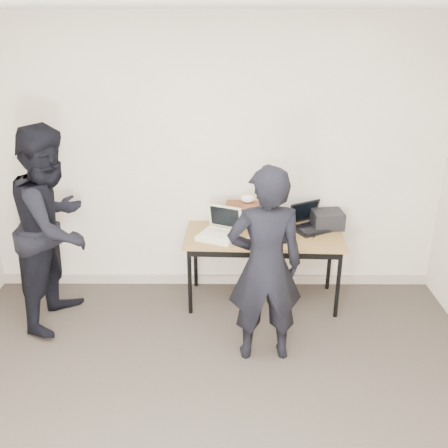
{
  "coord_description": "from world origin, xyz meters",
  "views": [
    {
      "loc": [
        0.12,
        -2.44,
        2.64
      ],
      "look_at": [
        0.1,
        1.6,
        0.95
      ],
      "focal_mm": 40.0,
      "sensor_mm": 36.0,
      "label": 1
    }
  ],
  "objects_px": {
    "desk": "(264,241)",
    "equipment_box": "(327,219)",
    "laptop_center": "(272,229)",
    "laptop_beige": "(220,231)",
    "person_typist": "(265,266)",
    "person_observer": "(54,227)",
    "leather_satchel": "(244,214)",
    "laptop_right": "(309,223)"
  },
  "relations": [
    {
      "from": "desk",
      "to": "equipment_box",
      "type": "distance_m",
      "value": 0.67
    },
    {
      "from": "desk",
      "to": "laptop_right",
      "type": "relative_size",
      "value": 3.3
    },
    {
      "from": "laptop_center",
      "to": "laptop_right",
      "type": "distance_m",
      "value": 0.4
    },
    {
      "from": "laptop_beige",
      "to": "person_observer",
      "type": "height_order",
      "value": "person_observer"
    },
    {
      "from": "leather_satchel",
      "to": "person_observer",
      "type": "xyz_separation_m",
      "value": [
        -1.7,
        -0.51,
        0.07
      ]
    },
    {
      "from": "person_typist",
      "to": "person_observer",
      "type": "height_order",
      "value": "person_observer"
    },
    {
      "from": "leather_satchel",
      "to": "equipment_box",
      "type": "xyz_separation_m",
      "value": [
        0.81,
        -0.04,
        -0.04
      ]
    },
    {
      "from": "laptop_beige",
      "to": "person_typist",
      "type": "relative_size",
      "value": 0.27
    },
    {
      "from": "desk",
      "to": "leather_satchel",
      "type": "bearing_deg",
      "value": 130.71
    },
    {
      "from": "desk",
      "to": "laptop_beige",
      "type": "distance_m",
      "value": 0.44
    },
    {
      "from": "laptop_center",
      "to": "person_typist",
      "type": "bearing_deg",
      "value": -84.81
    },
    {
      "from": "laptop_beige",
      "to": "laptop_center",
      "type": "relative_size",
      "value": 1.15
    },
    {
      "from": "leather_satchel",
      "to": "equipment_box",
      "type": "height_order",
      "value": "leather_satchel"
    },
    {
      "from": "laptop_center",
      "to": "equipment_box",
      "type": "xyz_separation_m",
      "value": [
        0.55,
        0.18,
        0.03
      ]
    },
    {
      "from": "desk",
      "to": "laptop_center",
      "type": "distance_m",
      "value": 0.14
    },
    {
      "from": "desk",
      "to": "laptop_beige",
      "type": "bearing_deg",
      "value": -172.18
    },
    {
      "from": "laptop_right",
      "to": "leather_satchel",
      "type": "height_order",
      "value": "same"
    },
    {
      "from": "person_observer",
      "to": "equipment_box",
      "type": "bearing_deg",
      "value": -69.56
    },
    {
      "from": "laptop_beige",
      "to": "person_typist",
      "type": "xyz_separation_m",
      "value": [
        0.37,
        -0.81,
        0.05
      ]
    },
    {
      "from": "desk",
      "to": "laptop_beige",
      "type": "relative_size",
      "value": 3.4
    },
    {
      "from": "laptop_beige",
      "to": "person_observer",
      "type": "bearing_deg",
      "value": -146.27
    },
    {
      "from": "leather_satchel",
      "to": "person_observer",
      "type": "bearing_deg",
      "value": -158.95
    },
    {
      "from": "desk",
      "to": "laptop_right",
      "type": "distance_m",
      "value": 0.49
    },
    {
      "from": "laptop_center",
      "to": "laptop_right",
      "type": "bearing_deg",
      "value": 36.37
    },
    {
      "from": "laptop_beige",
      "to": "leather_satchel",
      "type": "height_order",
      "value": "laptop_beige"
    },
    {
      "from": "desk",
      "to": "laptop_center",
      "type": "xyz_separation_m",
      "value": [
        0.08,
        0.01,
        0.12
      ]
    },
    {
      "from": "laptop_right",
      "to": "person_observer",
      "type": "distance_m",
      "value": 2.38
    },
    {
      "from": "laptop_right",
      "to": "person_observer",
      "type": "xyz_separation_m",
      "value": [
        -2.33,
        -0.44,
        0.14
      ]
    },
    {
      "from": "laptop_beige",
      "to": "laptop_right",
      "type": "distance_m",
      "value": 0.89
    },
    {
      "from": "desk",
      "to": "person_typist",
      "type": "height_order",
      "value": "person_typist"
    },
    {
      "from": "desk",
      "to": "laptop_right",
      "type": "bearing_deg",
      "value": 22.78
    },
    {
      "from": "desk",
      "to": "person_observer",
      "type": "height_order",
      "value": "person_observer"
    },
    {
      "from": "laptop_center",
      "to": "leather_satchel",
      "type": "relative_size",
      "value": 1.04
    },
    {
      "from": "person_observer",
      "to": "leather_satchel",
      "type": "bearing_deg",
      "value": -63.62
    },
    {
      "from": "laptop_center",
      "to": "equipment_box",
      "type": "height_order",
      "value": "laptop_center"
    },
    {
      "from": "leather_satchel",
      "to": "laptop_beige",
      "type": "bearing_deg",
      "value": -127.51
    },
    {
      "from": "person_observer",
      "to": "laptop_beige",
      "type": "bearing_deg",
      "value": -70.9
    },
    {
      "from": "leather_satchel",
      "to": "person_observer",
      "type": "relative_size",
      "value": 0.2
    },
    {
      "from": "laptop_right",
      "to": "equipment_box",
      "type": "height_order",
      "value": "laptop_right"
    },
    {
      "from": "laptop_center",
      "to": "person_typist",
      "type": "height_order",
      "value": "person_typist"
    },
    {
      "from": "equipment_box",
      "to": "person_typist",
      "type": "height_order",
      "value": "person_typist"
    },
    {
      "from": "laptop_beige",
      "to": "laptop_right",
      "type": "relative_size",
      "value": 0.97
    }
  ]
}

